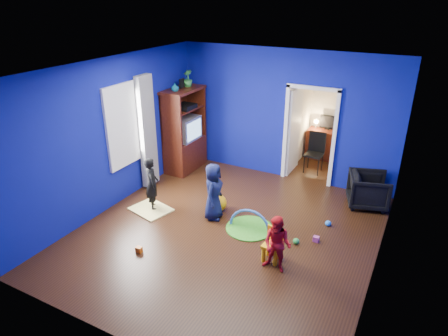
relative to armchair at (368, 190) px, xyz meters
The scene contains 32 objects.
floor 3.02m from the armchair, 132.76° to the right, with size 5.00×5.50×0.01m, color black.
ceiling 3.94m from the armchair, 132.76° to the right, with size 5.00×5.50×0.01m, color white.
wall_back 2.38m from the armchair, 164.87° to the left, with size 5.00×0.02×2.90m, color navy.
wall_front 5.46m from the armchair, 112.34° to the right, with size 5.00×0.02×2.90m, color navy.
wall_left 5.16m from the armchair, 154.12° to the right, with size 0.02×5.50×2.90m, color navy.
wall_right 2.51m from the armchair, 78.05° to the right, with size 0.02×5.50×2.90m, color navy.
alcove 2.22m from the armchair, 135.19° to the left, with size 1.00×1.75×2.50m, color silver, non-canonical shape.
armchair is the anchor object (origin of this frame).
child_black 4.29m from the armchair, 150.80° to the right, with size 0.39×0.26×1.08m, color black.
child_navy 3.12m from the armchair, 143.56° to the right, with size 0.54×0.35×1.11m, color #0D1433.
toddler_red 2.91m from the armchair, 107.76° to the right, with size 0.45×0.35×0.93m, color red.
vase 4.59m from the armchair, behind, with size 0.17×0.17×0.18m, color #0B4B5E.
potted_plant 4.61m from the armchair, behind, with size 0.21×0.21×0.38m, color #338E38.
tv_armoire 4.29m from the armchair, behind, with size 0.58×1.14×1.96m, color #370D09.
crt_tv 4.26m from the armchair, behind, with size 0.46×0.70×0.54m, color silver.
yellow_blanket 4.35m from the armchair, 149.65° to the right, with size 0.75×0.60×0.03m, color #F2E07A.
hopper_ball 3.02m from the armchair, 147.95° to the right, with size 0.36×0.36×0.36m, color yellow.
kid_chair 2.77m from the armchair, 111.98° to the right, with size 0.28×0.28×0.50m, color yellow.
play_mat 2.59m from the armchair, 132.44° to the right, with size 0.86×0.86×0.02m, color #479622.
toy_arch 2.59m from the armchair, 132.44° to the right, with size 0.77×0.77×0.05m, color #3F8CD8.
window_left 5.03m from the armchair, 157.74° to the right, with size 0.03×0.95×1.55m, color white.
curtain 4.68m from the armchair, 163.56° to the right, with size 0.14×0.42×2.40m, color slate.
doorway 1.69m from the armchair, 159.02° to the left, with size 1.16×0.10×2.10m, color white.
study_desk 2.51m from the armchair, 124.85° to the left, with size 0.88×0.44×0.75m, color #3D140A.
desk_monitor 2.68m from the armchair, 123.35° to the left, with size 0.40×0.05×0.32m, color black.
desk_lamp 2.79m from the armchair, 128.96° to the left, with size 0.14×0.14×0.14m, color #FFD88C.
folding_chair 1.81m from the armchair, 142.52° to the left, with size 0.40×0.40×0.92m, color black.
book_shelf 3.09m from the armchair, 123.47° to the left, with size 0.88×0.24×0.04m, color white.
toy_0 1.26m from the armchair, 113.36° to the right, with size 0.11×0.11×0.11m, color blue.
toy_1 4.59m from the armchair, 131.97° to the right, with size 0.10×0.08×0.10m, color orange.
toy_2 2.14m from the armchair, 112.95° to the right, with size 0.11×0.11×0.11m, color green.
toy_3 1.84m from the armchair, 107.39° to the right, with size 0.10×0.08×0.10m, color #BF478B.
Camera 1 is at (2.78, -5.40, 3.99)m, focal length 32.00 mm.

